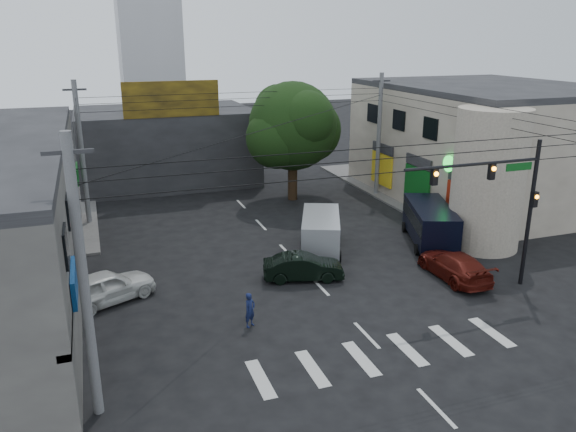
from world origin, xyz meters
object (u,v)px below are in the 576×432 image
white_compact (106,287)px  traffic_officer (250,310)px  utility_pole_far_right (379,136)px  dark_sedan (303,267)px  utility_pole_far_left (82,154)px  maroon_sedan (454,265)px  navy_van (430,225)px  traffic_gantry (504,193)px  street_tree (293,126)px  silver_minivan (321,233)px  utility_pole_near_left (84,283)px

white_compact → traffic_officer: 7.10m
utility_pole_far_right → dark_sedan: size_ratio=2.18×
utility_pole_far_left → maroon_sedan: (17.28, -15.28, -3.92)m
navy_van → maroon_sedan: bearing=-178.5°
navy_van → traffic_officer: bearing=136.4°
utility_pole_far_right → dark_sedan: utility_pole_far_right is taller
traffic_gantry → navy_van: size_ratio=1.18×
street_tree → maroon_sedan: street_tree is taller
white_compact → silver_minivan: bearing=-101.4°
white_compact → maroon_sedan: (16.68, -2.97, -0.09)m
utility_pole_near_left → utility_pole_far_right: bearing=44.3°
street_tree → traffic_officer: bearing=-115.1°
street_tree → utility_pole_far_left: utility_pole_far_left is taller
traffic_officer → utility_pole_far_right: bearing=15.1°
street_tree → utility_pole_far_left: size_ratio=0.95×
utility_pole_near_left → maroon_sedan: size_ratio=1.94×
street_tree → dark_sedan: 15.37m
utility_pole_far_left → dark_sedan: (10.04, -12.90, -3.94)m
utility_pole_far_right → traffic_officer: 22.62m
utility_pole_far_right → silver_minivan: utility_pole_far_right is taller
navy_van → traffic_gantry: bearing=-164.8°
traffic_officer → navy_van: bearing=-7.5°
utility_pole_near_left → dark_sedan: (10.04, 7.60, -3.94)m
utility_pole_far_left → traffic_officer: bearing=-69.6°
maroon_sedan → traffic_officer: (-11.08, -1.39, 0.08)m
white_compact → navy_van: navy_van is taller
traffic_gantry → traffic_officer: size_ratio=4.74×
utility_pole_far_left → maroon_sedan: utility_pole_far_left is taller
street_tree → dark_sedan: bearing=-107.8°
maroon_sedan → traffic_officer: 11.17m
utility_pole_near_left → traffic_officer: size_ratio=6.06×
silver_minivan → navy_van: bearing=-75.5°
utility_pole_near_left → white_compact: (0.60, 8.19, -3.83)m
white_compact → silver_minivan: size_ratio=0.92×
silver_minivan → traffic_officer: bearing=162.1°
utility_pole_near_left → utility_pole_far_left: (0.00, 20.50, 0.00)m
utility_pole_near_left → silver_minivan: size_ratio=1.74×
utility_pole_far_left → silver_minivan: (12.39, -9.52, -3.55)m
maroon_sedan → utility_pole_far_left: bearing=-40.3°
traffic_gantry → white_compact: traffic_gantry is taller
utility_pole_near_left → dark_sedan: utility_pole_near_left is taller
traffic_officer → maroon_sedan: bearing=-26.2°
utility_pole_far_left → dark_sedan: utility_pole_far_left is taller
utility_pole_near_left → navy_van: bearing=27.8°
traffic_gantry → white_compact: size_ratio=1.48×
traffic_gantry → dark_sedan: size_ratio=1.71×
utility_pole_far_left → maroon_sedan: bearing=-41.5°
maroon_sedan → navy_van: size_ratio=0.77×
utility_pole_near_left → utility_pole_far_right: size_ratio=1.00×
white_compact → navy_van: bearing=-109.1°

